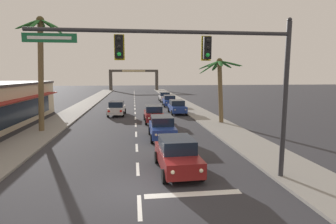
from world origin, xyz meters
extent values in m
plane|color=#2D2D33|center=(0.00, 0.00, 0.00)|extent=(220.00, 220.00, 0.00)
cube|color=gray|center=(7.80, 20.00, 0.07)|extent=(3.20, 110.00, 0.14)
cube|color=gray|center=(-7.80, 20.00, 0.07)|extent=(3.20, 110.00, 0.14)
cube|color=silver|center=(0.00, -1.44, 0.00)|extent=(0.16, 2.00, 0.01)
cube|color=silver|center=(0.00, 2.70, 0.00)|extent=(0.16, 2.00, 0.01)
cube|color=silver|center=(0.00, 6.84, 0.00)|extent=(0.16, 2.00, 0.01)
cube|color=silver|center=(0.00, 10.98, 0.00)|extent=(0.16, 2.00, 0.01)
cube|color=silver|center=(0.00, 15.12, 0.00)|extent=(0.16, 2.00, 0.01)
cube|color=silver|center=(0.00, 19.26, 0.00)|extent=(0.16, 2.00, 0.01)
cube|color=silver|center=(0.00, 23.40, 0.00)|extent=(0.16, 2.00, 0.01)
cube|color=silver|center=(0.00, 27.54, 0.00)|extent=(0.16, 2.00, 0.01)
cube|color=silver|center=(0.00, 31.68, 0.00)|extent=(0.16, 2.00, 0.01)
cube|color=silver|center=(0.00, 35.82, 0.00)|extent=(0.16, 2.00, 0.01)
cube|color=silver|center=(0.00, 39.96, 0.00)|extent=(0.16, 2.00, 0.01)
cube|color=silver|center=(0.00, 44.10, 0.00)|extent=(0.16, 2.00, 0.01)
cube|color=silver|center=(0.00, 48.24, 0.00)|extent=(0.16, 2.00, 0.01)
cube|color=silver|center=(0.00, 52.38, 0.00)|extent=(0.16, 2.00, 0.01)
cube|color=silver|center=(0.00, 56.52, 0.00)|extent=(0.16, 2.00, 0.01)
cube|color=silver|center=(0.00, 60.66, 0.00)|extent=(0.16, 2.00, 0.01)
cube|color=silver|center=(0.00, 64.80, 0.00)|extent=(0.16, 2.00, 0.01)
cube|color=silver|center=(0.00, 68.94, 0.00)|extent=(0.16, 2.00, 0.01)
cube|color=silver|center=(2.20, -0.60, 0.00)|extent=(4.00, 0.44, 0.01)
cylinder|color=#2D2D33|center=(6.62, 0.55, 3.56)|extent=(0.22, 0.22, 7.13)
cylinder|color=#2D2D33|center=(1.13, 0.55, 6.58)|extent=(10.98, 0.16, 0.16)
sphere|color=#2D2D33|center=(6.62, 0.55, 7.19)|extent=(0.20, 0.20, 0.20)
cube|color=black|center=(2.96, 0.53, 5.94)|extent=(0.32, 0.26, 0.92)
sphere|color=black|center=(2.96, 0.39, 6.24)|extent=(0.17, 0.17, 0.17)
sphere|color=black|center=(2.96, 0.39, 5.94)|extent=(0.17, 0.17, 0.17)
sphere|color=#1EE54C|center=(2.96, 0.39, 5.64)|extent=(0.17, 0.17, 0.17)
cube|color=yellow|center=(2.96, 0.69, 5.94)|extent=(0.42, 0.03, 1.04)
cube|color=black|center=(-0.70, 0.53, 5.94)|extent=(0.32, 0.26, 0.92)
sphere|color=black|center=(-0.70, 0.39, 6.24)|extent=(0.17, 0.17, 0.17)
sphere|color=black|center=(-0.70, 0.39, 5.94)|extent=(0.17, 0.17, 0.17)
sphere|color=#1EE54C|center=(-0.70, 0.39, 5.64)|extent=(0.17, 0.17, 0.17)
cube|color=yellow|center=(-0.70, 0.69, 5.94)|extent=(0.42, 0.03, 1.04)
cube|color=#146038|center=(-3.38, 0.55, 6.26)|extent=(2.08, 0.05, 0.36)
cube|color=white|center=(-3.38, 0.52, 6.26)|extent=(1.66, 0.01, 0.12)
cube|color=maroon|center=(1.97, 2.13, 0.68)|extent=(1.92, 4.36, 0.72)
cube|color=black|center=(1.96, 2.28, 1.36)|extent=(1.68, 2.26, 0.64)
cylinder|color=black|center=(2.88, 0.75, 0.32)|extent=(0.24, 0.65, 0.64)
cylinder|color=black|center=(1.16, 0.68, 0.32)|extent=(0.24, 0.65, 0.64)
cylinder|color=black|center=(2.78, 3.58, 0.32)|extent=(0.24, 0.65, 0.64)
cylinder|color=black|center=(1.05, 3.52, 0.32)|extent=(0.24, 0.65, 0.64)
sphere|color=#F9EFC6|center=(2.67, -0.01, 0.76)|extent=(0.18, 0.18, 0.18)
sphere|color=#F9EFC6|center=(1.43, -0.06, 0.76)|extent=(0.18, 0.18, 0.18)
cube|color=red|center=(2.55, 4.31, 0.78)|extent=(0.24, 0.07, 0.20)
cube|color=red|center=(1.23, 4.26, 0.78)|extent=(0.24, 0.07, 0.20)
cube|color=navy|center=(1.96, 9.32, 0.68)|extent=(1.79, 4.31, 0.72)
cube|color=black|center=(1.96, 9.47, 1.36)|extent=(1.62, 2.21, 0.64)
cylinder|color=black|center=(2.81, 7.89, 0.32)|extent=(0.23, 0.64, 0.64)
cylinder|color=black|center=(1.08, 7.90, 0.32)|extent=(0.23, 0.64, 0.64)
cylinder|color=black|center=(2.83, 10.73, 0.32)|extent=(0.23, 0.64, 0.64)
cylinder|color=black|center=(1.10, 10.74, 0.32)|extent=(0.23, 0.64, 0.64)
sphere|color=#F9EFC6|center=(2.56, 7.14, 0.76)|extent=(0.18, 0.18, 0.18)
sphere|color=#F9EFC6|center=(1.32, 7.15, 0.76)|extent=(0.18, 0.18, 0.18)
cube|color=red|center=(2.63, 11.47, 0.78)|extent=(0.24, 0.06, 0.20)
cube|color=red|center=(1.31, 11.48, 0.78)|extent=(0.24, 0.06, 0.20)
cube|color=maroon|center=(1.84, 16.50, 0.68)|extent=(1.79, 4.31, 0.72)
cube|color=black|center=(1.84, 16.65, 1.36)|extent=(1.62, 2.21, 0.64)
cylinder|color=black|center=(2.72, 15.09, 0.32)|extent=(0.22, 0.64, 0.64)
cylinder|color=black|center=(0.99, 15.08, 0.32)|extent=(0.22, 0.64, 0.64)
cylinder|color=black|center=(2.70, 17.93, 0.32)|extent=(0.22, 0.64, 0.64)
cylinder|color=black|center=(0.97, 17.91, 0.32)|extent=(0.22, 0.64, 0.64)
sphere|color=#F9EFC6|center=(2.48, 14.34, 0.76)|extent=(0.18, 0.18, 0.18)
sphere|color=#F9EFC6|center=(1.24, 14.33, 0.76)|extent=(0.18, 0.18, 0.18)
cube|color=red|center=(2.49, 18.67, 0.78)|extent=(0.24, 0.06, 0.20)
cube|color=red|center=(1.17, 18.66, 0.78)|extent=(0.24, 0.06, 0.20)
cube|color=silver|center=(-2.16, 21.73, 0.68)|extent=(1.93, 4.37, 0.72)
cube|color=black|center=(-2.17, 21.58, 1.36)|extent=(1.68, 2.26, 0.64)
cylinder|color=black|center=(-2.97, 23.18, 0.32)|extent=(0.24, 0.65, 0.64)
cylinder|color=black|center=(-1.25, 23.12, 0.32)|extent=(0.24, 0.65, 0.64)
cylinder|color=black|center=(-3.08, 20.35, 0.32)|extent=(0.24, 0.65, 0.64)
cylinder|color=black|center=(-1.36, 20.28, 0.32)|extent=(0.24, 0.65, 0.64)
sphere|color=#B2B2AD|center=(-2.70, 23.92, 0.76)|extent=(0.18, 0.18, 0.18)
sphere|color=#B2B2AD|center=(-1.46, 23.88, 0.76)|extent=(0.18, 0.18, 0.18)
cube|color=red|center=(-2.91, 19.60, 0.78)|extent=(0.24, 0.07, 0.20)
cube|color=red|center=(-1.59, 19.55, 0.78)|extent=(0.24, 0.07, 0.20)
cube|color=navy|center=(5.24, 30.10, 0.68)|extent=(1.89, 4.35, 0.72)
cube|color=black|center=(5.24, 30.25, 1.36)|extent=(1.67, 2.25, 0.64)
cylinder|color=black|center=(6.05, 28.66, 0.32)|extent=(0.24, 0.65, 0.64)
cylinder|color=black|center=(4.33, 28.71, 0.32)|extent=(0.24, 0.65, 0.64)
cylinder|color=black|center=(6.14, 31.49, 0.32)|extent=(0.24, 0.65, 0.64)
cylinder|color=black|center=(4.42, 31.55, 0.32)|extent=(0.24, 0.65, 0.64)
sphere|color=#B2B2AD|center=(5.79, 27.92, 0.76)|extent=(0.18, 0.18, 0.18)
sphere|color=#B2B2AD|center=(4.55, 27.95, 0.76)|extent=(0.18, 0.18, 0.18)
cube|color=red|center=(5.96, 32.24, 0.78)|extent=(0.24, 0.07, 0.20)
cube|color=red|center=(4.64, 32.28, 0.78)|extent=(0.24, 0.07, 0.20)
cube|color=navy|center=(5.16, 22.16, 0.68)|extent=(1.82, 4.32, 0.72)
cube|color=black|center=(5.16, 22.31, 1.36)|extent=(1.63, 2.22, 0.64)
cylinder|color=black|center=(6.04, 20.75, 0.32)|extent=(0.23, 0.64, 0.64)
cylinder|color=black|center=(4.32, 20.73, 0.32)|extent=(0.23, 0.64, 0.64)
cylinder|color=black|center=(6.00, 23.59, 0.32)|extent=(0.23, 0.64, 0.64)
cylinder|color=black|center=(4.28, 23.57, 0.32)|extent=(0.23, 0.64, 0.64)
sphere|color=#B2B2AD|center=(5.81, 20.00, 0.76)|extent=(0.18, 0.18, 0.18)
sphere|color=#B2B2AD|center=(4.57, 19.98, 0.76)|extent=(0.18, 0.18, 0.18)
cube|color=red|center=(5.79, 24.33, 0.78)|extent=(0.24, 0.06, 0.20)
cube|color=red|center=(4.47, 24.31, 0.78)|extent=(0.24, 0.06, 0.20)
cube|color=silver|center=(5.35, 37.41, 0.68)|extent=(1.77, 4.30, 0.72)
cube|color=black|center=(5.35, 37.56, 1.36)|extent=(1.60, 2.20, 0.64)
cylinder|color=black|center=(6.21, 35.99, 0.32)|extent=(0.22, 0.64, 0.64)
cylinder|color=black|center=(4.48, 35.99, 0.32)|extent=(0.22, 0.64, 0.64)
cylinder|color=black|center=(6.21, 38.83, 0.32)|extent=(0.22, 0.64, 0.64)
cylinder|color=black|center=(4.49, 38.83, 0.32)|extent=(0.22, 0.64, 0.64)
sphere|color=#B2B2AD|center=(5.96, 35.24, 0.76)|extent=(0.18, 0.18, 0.18)
sphere|color=#B2B2AD|center=(4.72, 35.24, 0.76)|extent=(0.18, 0.18, 0.18)
cube|color=red|center=(6.01, 39.57, 0.78)|extent=(0.24, 0.06, 0.20)
cube|color=red|center=(4.69, 39.57, 0.78)|extent=(0.24, 0.06, 0.20)
cylinder|color=brown|center=(-7.69, 12.79, 4.55)|extent=(0.88, 0.44, 9.12)
ellipsoid|color=#236028|center=(-6.58, 12.61, 8.61)|extent=(1.92, 0.77, 1.31)
ellipsoid|color=#236028|center=(-6.81, 13.53, 8.77)|extent=(1.65, 1.79, 1.01)
ellipsoid|color=#236028|center=(-7.65, 13.82, 8.94)|extent=(0.77, 2.17, 0.67)
ellipsoid|color=#236028|center=(-8.31, 13.42, 8.93)|extent=(1.95, 1.59, 0.68)
ellipsoid|color=#236028|center=(-8.47, 12.98, 8.84)|extent=(2.12, 0.78, 0.86)
ellipsoid|color=#236028|center=(-8.22, 12.19, 8.72)|extent=(1.81, 1.56, 1.10)
ellipsoid|color=#236028|center=(-7.69, 11.90, 8.63)|extent=(0.86, 1.95, 1.27)
ellipsoid|color=#236028|center=(-6.64, 12.22, 8.80)|extent=(1.92, 1.50, 0.94)
sphere|color=#4C4223|center=(-7.47, 12.79, 9.16)|extent=(0.60, 0.60, 0.60)
cylinder|color=brown|center=(8.26, 14.83, 3.02)|extent=(0.78, 0.42, 6.05)
ellipsoid|color=#236028|center=(9.17, 14.93, 5.87)|extent=(2.26, 0.60, 0.66)
ellipsoid|color=#236028|center=(8.92, 15.50, 5.80)|extent=(1.97, 1.68, 0.79)
ellipsoid|color=#236028|center=(8.04, 15.86, 5.67)|extent=(0.46, 2.13, 1.05)
ellipsoid|color=#236028|center=(7.23, 15.47, 5.74)|extent=(1.97, 1.62, 0.91)
ellipsoid|color=#236028|center=(7.16, 15.06, 5.51)|extent=(2.00, 0.86, 1.35)
ellipsoid|color=#236028|center=(7.30, 14.08, 5.82)|extent=(1.87, 1.82, 0.76)
ellipsoid|color=#236028|center=(7.84, 13.77, 5.84)|extent=(0.87, 2.25, 0.72)
ellipsoid|color=#236028|center=(9.01, 14.25, 5.87)|extent=(2.11, 1.51, 0.66)
sphere|color=#4C4223|center=(8.08, 14.83, 6.08)|extent=(0.60, 0.60, 0.60)
cube|color=maroon|center=(-10.04, 14.24, 2.63)|extent=(1.00, 20.09, 0.12)
cube|color=black|center=(-10.47, 14.24, 1.40)|extent=(0.06, 18.91, 1.80)
cube|color=#423D38|center=(-6.82, 71.93, 2.76)|extent=(0.90, 0.90, 5.51)
cube|color=#423D38|center=(6.82, 71.93, 2.76)|extent=(0.90, 0.90, 5.51)
cube|color=#423D38|center=(0.00, 71.93, 5.86)|extent=(14.54, 0.60, 0.70)
cube|color=tan|center=(0.00, 71.61, 5.86)|extent=(6.82, 0.08, 0.56)
camera|label=1|loc=(-0.14, -10.98, 4.84)|focal=29.25mm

